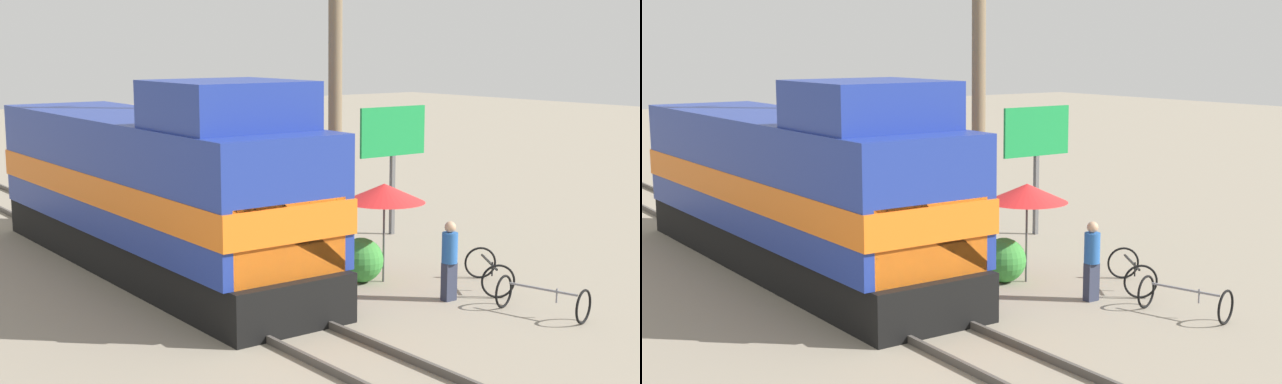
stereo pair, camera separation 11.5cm
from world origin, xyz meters
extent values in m
plane|color=gray|center=(0.00, 0.00, 0.00)|extent=(120.00, 120.00, 0.00)
cube|color=#4C4742|center=(-0.72, 0.00, 0.07)|extent=(0.08, 39.53, 0.15)
cube|color=#4C4742|center=(0.72, 0.00, 0.07)|extent=(0.08, 39.53, 0.15)
cube|color=black|center=(0.00, 2.90, 0.51)|extent=(2.77, 12.88, 1.01)
cube|color=navy|center=(0.00, 2.90, 2.37)|extent=(3.01, 12.36, 2.72)
cube|color=orange|center=(0.00, 2.90, 2.10)|extent=(3.05, 12.49, 0.70)
cube|color=orange|center=(0.00, -2.38, 1.76)|extent=(2.56, 1.80, 1.50)
cube|color=navy|center=(0.00, -0.96, 4.23)|extent=(2.83, 2.83, 0.99)
cylinder|color=#726047|center=(5.00, 1.98, 5.71)|extent=(0.37, 0.37, 11.42)
cylinder|color=#4C4C4C|center=(3.80, -1.48, 1.10)|extent=(0.05, 0.05, 2.20)
cone|color=red|center=(3.80, -1.48, 2.09)|extent=(1.89, 1.89, 0.43)
cube|color=#595959|center=(7.39, 2.40, 1.15)|extent=(0.12, 0.12, 2.29)
cube|color=#198C3F|center=(7.39, 2.40, 3.00)|extent=(2.36, 0.08, 1.40)
sphere|color=#388C38|center=(3.36, -1.19, 0.52)|extent=(1.04, 1.04, 1.04)
cube|color=#2D3347|center=(3.94, -3.48, 0.42)|extent=(0.30, 0.20, 0.83)
cylinder|color=#2659A5|center=(3.94, -3.48, 1.16)|extent=(0.34, 0.34, 0.66)
sphere|color=tan|center=(3.94, -3.48, 1.61)|extent=(0.24, 0.24, 0.24)
torus|color=black|center=(4.92, -3.99, 0.38)|extent=(0.66, 0.45, 0.76)
torus|color=black|center=(5.83, -2.60, 0.38)|extent=(0.66, 0.45, 0.76)
cube|color=black|center=(5.37, -3.30, 0.60)|extent=(0.80, 1.21, 0.04)
cylinder|color=black|center=(5.21, -3.54, 0.51)|extent=(0.04, 0.04, 0.32)
torus|color=black|center=(4.92, -6.24, 0.35)|extent=(0.69, 0.23, 0.70)
torus|color=black|center=(4.48, -4.56, 0.35)|extent=(0.69, 0.23, 0.70)
cube|color=slate|center=(4.70, -5.40, 0.56)|extent=(0.41, 1.44, 0.04)
cylinder|color=slate|center=(4.78, -5.69, 0.47)|extent=(0.04, 0.04, 0.29)
camera|label=1|loc=(-9.23, -16.82, 5.45)|focal=50.00mm
camera|label=2|loc=(-9.13, -16.89, 5.45)|focal=50.00mm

